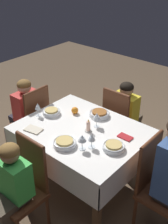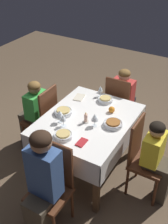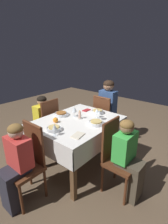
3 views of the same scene
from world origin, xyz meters
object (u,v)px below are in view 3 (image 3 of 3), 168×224
object	(u,v)px
bowl_north	(96,123)
candle_centerpiece	(80,116)
person_child_green	(129,157)
chair_north	(116,155)
orange_fruit	(55,120)
bowl_east	(54,128)
napkin_spare_side	(86,110)
person_adult_denim	(109,108)
bowl_west	(98,112)
bowl_south	(61,114)
dining_table	(77,127)
chair_east	(28,160)
wine_glass_south	(74,110)
wine_glass_east	(55,127)
person_child_red	(15,164)
napkin_red_folded	(78,135)
person_child_yellow	(41,120)
chair_west	(104,119)
chair_south	(47,124)
wine_glass_north	(99,113)
wine_glass_west	(97,111)

from	to	relation	value
bowl_north	candle_centerpiece	xyz separation A→B (m)	(-0.01, -0.31, 0.02)
person_child_green	candle_centerpiece	world-z (taller)	person_child_green
chair_north	orange_fruit	size ratio (longest dim) A/B	12.92
person_child_green	bowl_east	size ratio (longest dim) A/B	5.35
napkin_spare_side	orange_fruit	bearing A→B (deg)	-1.89
person_adult_denim	bowl_west	world-z (taller)	person_adult_denim
bowl_south	dining_table	bearing A→B (deg)	93.90
chair_east	wine_glass_south	size ratio (longest dim) A/B	6.10
bowl_north	wine_glass_east	world-z (taller)	wine_glass_east
dining_table	person_child_green	xyz separation A→B (m)	(0.05, 0.85, -0.11)
person_child_red	bowl_west	size ratio (longest dim) A/B	5.09
dining_table	napkin_red_folded	xyz separation A→B (m)	(0.34, 0.32, 0.11)
person_child_green	wine_glass_east	size ratio (longest dim) A/B	6.70
person_child_yellow	person_child_green	bearing A→B (deg)	88.74
chair_north	bowl_north	xyz separation A→B (m)	(-0.11, -0.40, 0.28)
chair_west	orange_fruit	bearing A→B (deg)	84.05
bowl_south	person_child_yellow	bearing A→B (deg)	-91.13
chair_south	person_adult_denim	size ratio (longest dim) A/B	0.79
napkin_red_folded	napkin_spare_side	bearing A→B (deg)	-147.34
orange_fruit	person_child_yellow	bearing A→B (deg)	-109.78
chair_east	wine_glass_south	world-z (taller)	chair_east
chair_west	bowl_north	world-z (taller)	chair_west
wine_glass_east	person_child_red	bearing A→B (deg)	-18.09
orange_fruit	wine_glass_north	bearing A→B (deg)	138.34
chair_north	wine_glass_south	distance (m)	0.91
chair_north	napkin_red_folded	xyz separation A→B (m)	(0.30, -0.37, 0.26)
chair_south	chair_east	size ratio (longest dim) A/B	1.00
chair_south	napkin_red_folded	xyz separation A→B (m)	(0.33, 1.01, 0.26)
chair_west	wine_glass_south	size ratio (longest dim) A/B	6.10
person_child_red	chair_east	bearing A→B (deg)	90.00
chair_west	wine_glass_north	distance (m)	0.77
person_adult_denim	dining_table	bearing A→B (deg)	94.13
person_child_red	bowl_north	distance (m)	1.11
dining_table	wine_glass_south	size ratio (longest dim) A/B	7.69
napkin_red_folded	orange_fruit	bearing A→B (deg)	-100.20
dining_table	chair_south	distance (m)	0.71
person_child_red	bowl_north	xyz separation A→B (m)	(-1.03, 0.34, 0.24)
napkin_spare_side	chair_west	bearing A→B (deg)	167.70
person_child_yellow	orange_fruit	world-z (taller)	person_child_yellow
wine_glass_north	bowl_south	bearing A→B (deg)	-66.70
person_adult_denim	wine_glass_west	distance (m)	0.76
chair_west	bowl_east	world-z (taller)	chair_west
person_adult_denim	napkin_spare_side	distance (m)	0.57
person_adult_denim	candle_centerpiece	xyz separation A→B (m)	(0.89, 0.05, 0.13)
bowl_east	orange_fruit	size ratio (longest dim) A/B	2.54
napkin_spare_side	candle_centerpiece	bearing A→B (deg)	23.25
person_child_red	bowl_south	size ratio (longest dim) A/B	4.77
candle_centerpiece	orange_fruit	world-z (taller)	candle_centerpiece
chair_south	bowl_south	distance (m)	0.48
bowl_east	bowl_south	bearing A→B (deg)	-143.67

